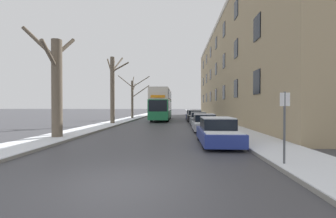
# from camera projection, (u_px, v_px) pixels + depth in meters

# --- Properties ---
(ground_plane) EXTENTS (320.00, 320.00, 0.00)m
(ground_plane) POSITION_uv_depth(u_px,v_px,m) (117.00, 186.00, 5.72)
(ground_plane) COLOR #424247
(sidewalk_left) EXTENTS (2.65, 130.00, 0.16)m
(sidewalk_left) POSITION_uv_depth(u_px,v_px,m) (150.00, 114.00, 58.95)
(sidewalk_left) COLOR gray
(sidewalk_left) RESTS_ON ground
(sidewalk_right) EXTENTS (2.65, 130.00, 0.16)m
(sidewalk_right) POSITION_uv_depth(u_px,v_px,m) (196.00, 114.00, 58.35)
(sidewalk_right) COLOR gray
(sidewalk_right) RESTS_ON ground
(terrace_facade_right) EXTENTS (9.10, 48.72, 15.07)m
(terrace_facade_right) POSITION_uv_depth(u_px,v_px,m) (246.00, 71.00, 34.70)
(terrace_facade_right) COLOR tan
(terrace_facade_right) RESTS_ON ground
(bare_tree_left_0) EXTENTS (2.53, 3.10, 6.80)m
(bare_tree_left_0) POSITION_uv_depth(u_px,v_px,m) (56.00, 85.00, 13.74)
(bare_tree_left_0) COLOR brown
(bare_tree_left_0) RESTS_ON ground
(bare_tree_left_1) EXTENTS (2.87, 2.73, 7.98)m
(bare_tree_left_1) POSITION_uv_depth(u_px,v_px,m) (113.00, 87.00, 25.11)
(bare_tree_left_1) COLOR brown
(bare_tree_left_1) RESTS_ON ground
(bare_tree_left_2) EXTENTS (5.22, 1.70, 7.01)m
(bare_tree_left_2) POSITION_uv_depth(u_px,v_px,m) (133.00, 97.00, 35.68)
(bare_tree_left_2) COLOR brown
(bare_tree_left_2) RESTS_ON ground
(double_decker_bus) EXTENTS (2.51, 11.70, 4.40)m
(double_decker_bus) POSITION_uv_depth(u_px,v_px,m) (162.00, 103.00, 32.76)
(double_decker_bus) COLOR #1E7A47
(double_decker_bus) RESTS_ON ground
(parked_car_0) EXTENTS (1.88, 4.53, 1.44)m
(parked_car_0) POSITION_uv_depth(u_px,v_px,m) (217.00, 132.00, 11.92)
(parked_car_0) COLOR navy
(parked_car_0) RESTS_ON ground
(parked_car_1) EXTENTS (1.84, 4.07, 1.42)m
(parked_car_1) POSITION_uv_depth(u_px,v_px,m) (204.00, 123.00, 18.16)
(parked_car_1) COLOR #9EA3AD
(parked_car_1) RESTS_ON ground
(parked_car_2) EXTENTS (1.70, 4.00, 1.42)m
(parked_car_2) POSITION_uv_depth(u_px,v_px,m) (198.00, 119.00, 23.93)
(parked_car_2) COLOR slate
(parked_car_2) RESTS_ON ground
(parked_car_3) EXTENTS (1.87, 4.02, 1.51)m
(parked_car_3) POSITION_uv_depth(u_px,v_px,m) (195.00, 116.00, 29.67)
(parked_car_3) COLOR black
(parked_car_3) RESTS_ON ground
(parked_car_4) EXTENTS (1.88, 4.25, 1.44)m
(parked_car_4) POSITION_uv_depth(u_px,v_px,m) (192.00, 115.00, 35.34)
(parked_car_4) COLOR navy
(parked_car_4) RESTS_ON ground
(pedestrian_left_sidewalk) EXTENTS (0.40, 0.40, 1.84)m
(pedestrian_left_sidewalk) POSITION_uv_depth(u_px,v_px,m) (56.00, 122.00, 14.82)
(pedestrian_left_sidewalk) COLOR #4C4742
(pedestrian_left_sidewalk) RESTS_ON ground
(street_sign_post) EXTENTS (0.32, 0.07, 2.50)m
(street_sign_post) POSITION_uv_depth(u_px,v_px,m) (284.00, 124.00, 7.31)
(street_sign_post) COLOR #4C4F54
(street_sign_post) RESTS_ON ground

